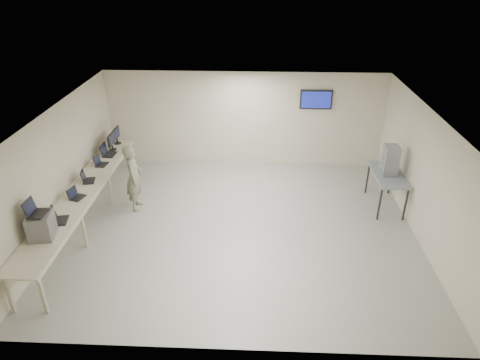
{
  "coord_description": "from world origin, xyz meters",
  "views": [
    {
      "loc": [
        0.37,
        -8.32,
        5.65
      ],
      "look_at": [
        0.0,
        0.2,
        1.15
      ],
      "focal_mm": 32.0,
      "sensor_mm": 36.0,
      "label": 1
    }
  ],
  "objects_px": {
    "side_table": "(388,176)",
    "equipment_box": "(41,226)",
    "workbench": "(83,193)",
    "soldier": "(134,178)"
  },
  "relations": [
    {
      "from": "equipment_box",
      "to": "workbench",
      "type": "bearing_deg",
      "value": 78.27
    },
    {
      "from": "side_table",
      "to": "workbench",
      "type": "bearing_deg",
      "value": -170.93
    },
    {
      "from": "workbench",
      "to": "equipment_box",
      "type": "distance_m",
      "value": 1.83
    },
    {
      "from": "workbench",
      "to": "side_table",
      "type": "distance_m",
      "value": 7.28
    },
    {
      "from": "equipment_box",
      "to": "side_table",
      "type": "height_order",
      "value": "equipment_box"
    },
    {
      "from": "equipment_box",
      "to": "soldier",
      "type": "xyz_separation_m",
      "value": [
        1.04,
        2.59,
        -0.3
      ]
    },
    {
      "from": "soldier",
      "to": "side_table",
      "type": "bearing_deg",
      "value": -94.84
    },
    {
      "from": "side_table",
      "to": "equipment_box",
      "type": "bearing_deg",
      "value": -157.87
    },
    {
      "from": "workbench",
      "to": "side_table",
      "type": "bearing_deg",
      "value": 9.07
    },
    {
      "from": "workbench",
      "to": "equipment_box",
      "type": "relative_size",
      "value": 11.97
    }
  ]
}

